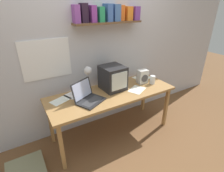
{
  "coord_description": "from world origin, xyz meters",
  "views": [
    {
      "loc": [
        -1.1,
        -1.86,
        1.85
      ],
      "look_at": [
        0.0,
        0.0,
        0.81
      ],
      "focal_mm": 28.0,
      "sensor_mm": 36.0,
      "label": 1
    }
  ],
  "objects_px": {
    "open_notebook": "(137,90)",
    "space_heater": "(142,77)",
    "loose_paper_near_monitor": "(73,95)",
    "floor_cushion": "(26,171)",
    "crt_monitor": "(113,78)",
    "juice_glass": "(152,80)",
    "loose_paper_near_laptop": "(142,78)",
    "laptop": "(87,96)",
    "desk_lamp": "(88,73)",
    "corner_desk": "(112,96)",
    "printed_handout": "(61,100)"
  },
  "relations": [
    {
      "from": "open_notebook",
      "to": "space_heater",
      "type": "bearing_deg",
      "value": 35.0
    },
    {
      "from": "open_notebook",
      "to": "loose_paper_near_monitor",
      "type": "bearing_deg",
      "value": 159.08
    },
    {
      "from": "space_heater",
      "to": "floor_cushion",
      "type": "relative_size",
      "value": 0.5
    },
    {
      "from": "crt_monitor",
      "to": "space_heater",
      "type": "height_order",
      "value": "crt_monitor"
    },
    {
      "from": "juice_glass",
      "to": "loose_paper_near_laptop",
      "type": "height_order",
      "value": "juice_glass"
    },
    {
      "from": "crt_monitor",
      "to": "laptop",
      "type": "xyz_separation_m",
      "value": [
        -0.46,
        -0.13,
        -0.11
      ]
    },
    {
      "from": "loose_paper_near_monitor",
      "to": "open_notebook",
      "type": "bearing_deg",
      "value": -20.92
    },
    {
      "from": "desk_lamp",
      "to": "open_notebook",
      "type": "distance_m",
      "value": 0.74
    },
    {
      "from": "juice_glass",
      "to": "floor_cushion",
      "type": "distance_m",
      "value": 2.07
    },
    {
      "from": "corner_desk",
      "to": "floor_cushion",
      "type": "distance_m",
      "value": 1.39
    },
    {
      "from": "space_heater",
      "to": "floor_cushion",
      "type": "distance_m",
      "value": 1.98
    },
    {
      "from": "laptop",
      "to": "space_heater",
      "type": "height_order",
      "value": "laptop"
    },
    {
      "from": "laptop",
      "to": "space_heater",
      "type": "xyz_separation_m",
      "value": [
        0.96,
        0.07,
        0.04
      ]
    },
    {
      "from": "corner_desk",
      "to": "juice_glass",
      "type": "relative_size",
      "value": 14.07
    },
    {
      "from": "corner_desk",
      "to": "loose_paper_near_monitor",
      "type": "distance_m",
      "value": 0.54
    },
    {
      "from": "space_heater",
      "to": "printed_handout",
      "type": "relative_size",
      "value": 0.74
    },
    {
      "from": "desk_lamp",
      "to": "loose_paper_near_laptop",
      "type": "height_order",
      "value": "desk_lamp"
    },
    {
      "from": "desk_lamp",
      "to": "printed_handout",
      "type": "height_order",
      "value": "desk_lamp"
    },
    {
      "from": "loose_paper_near_laptop",
      "to": "loose_paper_near_monitor",
      "type": "height_order",
      "value": "same"
    },
    {
      "from": "open_notebook",
      "to": "floor_cushion",
      "type": "bearing_deg",
      "value": -179.77
    },
    {
      "from": "desk_lamp",
      "to": "space_heater",
      "type": "relative_size",
      "value": 1.8
    },
    {
      "from": "laptop",
      "to": "loose_paper_near_laptop",
      "type": "relative_size",
      "value": 1.46
    },
    {
      "from": "printed_handout",
      "to": "space_heater",
      "type": "bearing_deg",
      "value": -4.73
    },
    {
      "from": "space_heater",
      "to": "loose_paper_near_monitor",
      "type": "bearing_deg",
      "value": 174.69
    },
    {
      "from": "juice_glass",
      "to": "space_heater",
      "type": "bearing_deg",
      "value": 138.34
    },
    {
      "from": "juice_glass",
      "to": "printed_handout",
      "type": "distance_m",
      "value": 1.39
    },
    {
      "from": "space_heater",
      "to": "desk_lamp",
      "type": "bearing_deg",
      "value": 174.76
    },
    {
      "from": "loose_paper_near_laptop",
      "to": "floor_cushion",
      "type": "height_order",
      "value": "loose_paper_near_laptop"
    },
    {
      "from": "loose_paper_near_monitor",
      "to": "laptop",
      "type": "bearing_deg",
      "value": -66.36
    },
    {
      "from": "printed_handout",
      "to": "floor_cushion",
      "type": "height_order",
      "value": "printed_handout"
    },
    {
      "from": "desk_lamp",
      "to": "space_heater",
      "type": "bearing_deg",
      "value": -2.28
    },
    {
      "from": "corner_desk",
      "to": "desk_lamp",
      "type": "distance_m",
      "value": 0.47
    },
    {
      "from": "open_notebook",
      "to": "loose_paper_near_laptop",
      "type": "height_order",
      "value": "same"
    },
    {
      "from": "desk_lamp",
      "to": "printed_handout",
      "type": "distance_m",
      "value": 0.5
    },
    {
      "from": "loose_paper_near_laptop",
      "to": "juice_glass",
      "type": "bearing_deg",
      "value": -93.83
    },
    {
      "from": "desk_lamp",
      "to": "open_notebook",
      "type": "relative_size",
      "value": 1.25
    },
    {
      "from": "laptop",
      "to": "juice_glass",
      "type": "distance_m",
      "value": 1.07
    },
    {
      "from": "loose_paper_near_monitor",
      "to": "floor_cushion",
      "type": "xyz_separation_m",
      "value": [
        -0.76,
        -0.33,
        -0.66
      ]
    },
    {
      "from": "printed_handout",
      "to": "loose_paper_near_laptop",
      "type": "height_order",
      "value": "same"
    },
    {
      "from": "crt_monitor",
      "to": "open_notebook",
      "type": "height_order",
      "value": "crt_monitor"
    },
    {
      "from": "desk_lamp",
      "to": "laptop",
      "type": "bearing_deg",
      "value": -111.74
    },
    {
      "from": "laptop",
      "to": "loose_paper_near_laptop",
      "type": "distance_m",
      "value": 1.12
    },
    {
      "from": "laptop",
      "to": "printed_handout",
      "type": "relative_size",
      "value": 1.5
    },
    {
      "from": "floor_cushion",
      "to": "space_heater",
      "type": "bearing_deg",
      "value": 5.03
    },
    {
      "from": "laptop",
      "to": "floor_cushion",
      "type": "relative_size",
      "value": 1.01
    },
    {
      "from": "desk_lamp",
      "to": "loose_paper_near_monitor",
      "type": "height_order",
      "value": "desk_lamp"
    },
    {
      "from": "printed_handout",
      "to": "desk_lamp",
      "type": "bearing_deg",
      "value": 4.0
    },
    {
      "from": "loose_paper_near_laptop",
      "to": "open_notebook",
      "type": "bearing_deg",
      "value": -138.41
    },
    {
      "from": "floor_cushion",
      "to": "printed_handout",
      "type": "bearing_deg",
      "value": 24.96
    },
    {
      "from": "juice_glass",
      "to": "laptop",
      "type": "bearing_deg",
      "value": 178.39
    }
  ]
}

